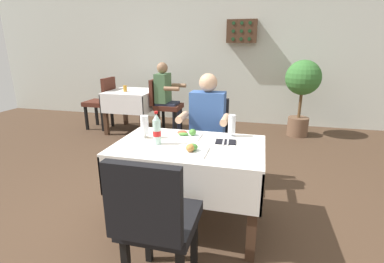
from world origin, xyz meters
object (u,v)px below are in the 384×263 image
object	(u,v)px
main_dining_table	(189,164)
background_chair_left	(102,100)
napkin_cutlery_set	(226,142)
background_patron	(166,94)
seated_diner_far	(206,127)
beer_glass_middle	(145,127)
wall_bottle_rack	(242,31)
background_chair_right	(164,103)
background_dining_table	(132,101)
chair_near_camera_side	(155,219)
chair_far_diner_seat	(207,138)
potted_plant_corner	(302,86)
cola_bottle_primary	(157,130)
plate_near_camera	(191,149)
beer_glass_left	(232,126)
background_table_tumbler	(125,89)
plate_far_diner	(187,134)

from	to	relation	value
main_dining_table	background_chair_left	bearing A→B (deg)	132.87
napkin_cutlery_set	background_patron	distance (m)	2.78
seated_diner_far	beer_glass_middle	xyz separation A→B (m)	(-0.43, -0.61, 0.14)
napkin_cutlery_set	wall_bottle_rack	world-z (taller)	wall_bottle_rack
main_dining_table	background_chair_right	world-z (taller)	background_chair_right
background_dining_table	background_chair_left	distance (m)	0.61
chair_near_camera_side	wall_bottle_rack	world-z (taller)	wall_bottle_rack
chair_far_diner_seat	potted_plant_corner	xyz separation A→B (m)	(1.21, 2.18, 0.32)
seated_diner_far	cola_bottle_primary	xyz separation A→B (m)	(-0.27, -0.73, 0.16)
main_dining_table	cola_bottle_primary	size ratio (longest dim) A/B	4.41
main_dining_table	napkin_cutlery_set	size ratio (longest dim) A/B	6.31
cola_bottle_primary	background_chair_right	bearing A→B (deg)	108.56
chair_near_camera_side	napkin_cutlery_set	distance (m)	0.97
seated_diner_far	background_dining_table	size ratio (longest dim) A/B	1.47
seated_diner_far	background_dining_table	xyz separation A→B (m)	(-1.76, 1.86, -0.16)
background_dining_table	background_chair_right	size ratio (longest dim) A/B	0.88
background_patron	plate_near_camera	bearing A→B (deg)	-67.15
background_patron	potted_plant_corner	xyz separation A→B (m)	(2.29, 0.43, 0.16)
main_dining_table	background_chair_right	size ratio (longest dim) A/B	1.26
cola_bottle_primary	napkin_cutlery_set	distance (m)	0.58
background_chair_left	background_patron	bearing A→B (deg)	0.00
beer_glass_middle	wall_bottle_rack	bearing A→B (deg)	81.37
cola_bottle_primary	napkin_cutlery_set	bearing A→B (deg)	18.12
beer_glass_left	potted_plant_corner	bearing A→B (deg)	71.41
plate_near_camera	napkin_cutlery_set	distance (m)	0.37
chair_far_diner_seat	background_chair_left	distance (m)	2.94
background_dining_table	chair_near_camera_side	bearing A→B (deg)	-62.32
plate_near_camera	background_table_tumbler	size ratio (longest dim) A/B	2.21
main_dining_table	background_patron	world-z (taller)	background_patron
cola_bottle_primary	potted_plant_corner	distance (m)	3.36
beer_glass_left	background_chair_left	world-z (taller)	background_chair_left
potted_plant_corner	background_dining_table	bearing A→B (deg)	-171.75
background_dining_table	background_chair_left	bearing A→B (deg)	180.00
beer_glass_middle	main_dining_table	bearing A→B (deg)	-9.32
beer_glass_left	beer_glass_middle	bearing A→B (deg)	-162.76
napkin_cutlery_set	beer_glass_left	bearing A→B (deg)	80.86
potted_plant_corner	wall_bottle_rack	world-z (taller)	wall_bottle_rack
seated_diner_far	beer_glass_left	world-z (taller)	seated_diner_far
main_dining_table	chair_near_camera_side	bearing A→B (deg)	-90.00
background_table_tumbler	main_dining_table	bearing A→B (deg)	-53.30
napkin_cutlery_set	background_chair_left	xyz separation A→B (m)	(-2.64, 2.42, -0.20)
beer_glass_left	background_chair_left	size ratio (longest dim) A/B	0.20
background_chair_left	background_table_tumbler	world-z (taller)	background_chair_left
chair_far_diner_seat	main_dining_table	bearing A→B (deg)	-90.00
potted_plant_corner	plate_near_camera	bearing A→B (deg)	-110.17
background_chair_right	background_table_tumbler	bearing A→B (deg)	-170.03
chair_near_camera_side	wall_bottle_rack	distance (m)	4.50
beer_glass_middle	napkin_cutlery_set	size ratio (longest dim) A/B	1.04
plate_far_diner	plate_near_camera	bearing A→B (deg)	-69.69
seated_diner_far	chair_far_diner_seat	bearing A→B (deg)	97.14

